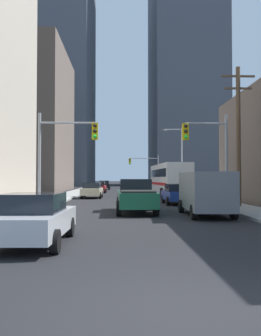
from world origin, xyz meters
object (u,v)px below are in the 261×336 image
sedan_silver (34,218)px  traffic_signal_far_right (145,166)px  traffic_signal_near_left (65,145)px  sedan_black (104,185)px  sedan_beige (92,190)px  cargo_van_grey (205,191)px  sedan_blue (177,194)px  city_bus (169,178)px  traffic_signal_near_right (208,146)px  pickup_truck_green (136,196)px  sedan_red (99,187)px

sedan_silver → traffic_signal_far_right: size_ratio=0.71×
sedan_silver → traffic_signal_far_right: bearing=82.1°
traffic_signal_near_left → sedan_black: bearing=88.7°
sedan_beige → cargo_van_grey: bearing=-66.0°
sedan_beige → sedan_black: same height
cargo_van_grey → sedan_blue: 8.05m
city_bus → traffic_signal_near_left: 17.51m
sedan_black → traffic_signal_near_right: 37.20m
sedan_silver → traffic_signal_near_left: traffic_signal_near_left is taller
pickup_truck_green → sedan_silver: pickup_truck_green is taller
sedan_blue → traffic_signal_near_left: traffic_signal_near_left is taller
city_bus → traffic_signal_near_right: (0.28, -15.07, 2.07)m
city_bus → sedan_silver: bearing=-106.5°
sedan_red → traffic_signal_near_left: bearing=-91.5°
pickup_truck_green → sedan_red: bearing=98.2°
sedan_blue → traffic_signal_near_left: bearing=-150.4°
city_bus → sedan_red: bearing=131.7°
city_bus → traffic_signal_far_right: bearing=92.0°
sedan_silver → sedan_beige: size_ratio=1.00×
sedan_red → pickup_truck_green: bearing=-81.8°
sedan_silver → traffic_signal_near_left: 11.67m
cargo_van_grey → sedan_beige: cargo_van_grey is taller
sedan_beige → city_bus: bearing=19.0°
sedan_red → traffic_signal_near_right: traffic_signal_near_right is taller
sedan_red → traffic_signal_far_right: traffic_signal_far_right is taller
pickup_truck_green → sedan_blue: pickup_truck_green is taller
sedan_black → sedan_red: bearing=-90.8°
sedan_silver → sedan_blue: same height
sedan_red → traffic_signal_far_right: size_ratio=0.71×
sedan_silver → traffic_signal_near_left: size_ratio=0.71×
sedan_silver → sedan_red: 35.23m
pickup_truck_green → sedan_silver: size_ratio=1.28×
sedan_blue → sedan_beige: size_ratio=1.00×
sedan_blue → cargo_van_grey: bearing=-89.1°
sedan_beige → traffic_signal_near_right: (8.23, -12.33, 3.23)m
pickup_truck_green → sedan_red: (-3.70, 25.80, -0.16)m
traffic_signal_far_right → cargo_van_grey: bearing=-90.0°
city_bus → sedan_silver: 27.39m
traffic_signal_near_left → sedan_red: bearing=88.5°
sedan_silver → traffic_signal_far_right: (6.96, 50.07, 3.34)m
sedan_silver → sedan_red: size_ratio=1.00×
traffic_signal_near_left → traffic_signal_near_right: bearing=-0.0°
pickup_truck_green → sedan_silver: 10.05m
city_bus → traffic_signal_near_left: size_ratio=1.93×
city_bus → traffic_signal_near_right: traffic_signal_near_right is taller
sedan_black → pickup_truck_green: bearing=-84.7°
city_bus → sedan_black: (-7.86, 21.09, -1.16)m
sedan_beige → traffic_signal_near_right: bearing=-56.3°
cargo_van_grey → sedan_blue: cargo_van_grey is taller
sedan_red → sedan_black: same height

